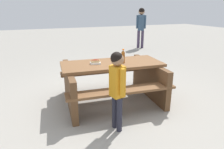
# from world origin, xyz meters

# --- Properties ---
(ground_plane) EXTENTS (30.00, 30.00, 0.00)m
(ground_plane) POSITION_xyz_m (0.00, 0.00, 0.00)
(ground_plane) COLOR gray
(ground_plane) RESTS_ON ground
(picnic_table) EXTENTS (1.92, 1.56, 0.75)m
(picnic_table) POSITION_xyz_m (0.00, 0.00, 0.44)
(picnic_table) COLOR brown
(picnic_table) RESTS_ON ground
(soda_bottle) EXTENTS (0.06, 0.06, 0.25)m
(soda_bottle) POSITION_xyz_m (-0.18, 0.09, 0.87)
(soda_bottle) COLOR brown
(soda_bottle) RESTS_ON picnic_table
(hotdog_tray) EXTENTS (0.20, 0.15, 0.08)m
(hotdog_tray) POSITION_xyz_m (0.31, -0.03, 0.78)
(hotdog_tray) COLOR white
(hotdog_tray) RESTS_ON picnic_table
(child_in_coat) EXTENTS (0.19, 0.28, 1.15)m
(child_in_coat) POSITION_xyz_m (0.29, 0.91, 0.74)
(child_in_coat) COLOR #262633
(child_in_coat) RESTS_ON ground
(bystander_adult) EXTENTS (0.39, 0.33, 1.70)m
(bystander_adult) POSITION_xyz_m (-3.17, -4.45, 1.09)
(bystander_adult) COLOR #3F334C
(bystander_adult) RESTS_ON ground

